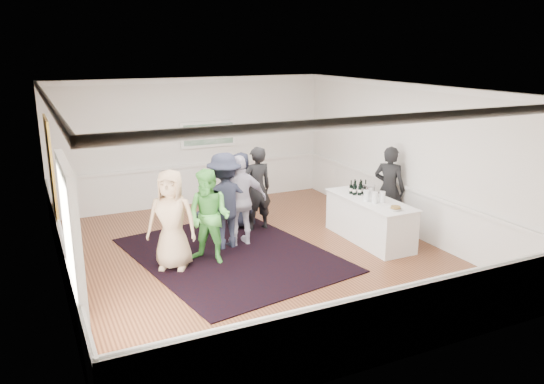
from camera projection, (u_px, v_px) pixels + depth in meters
name	position (u px, v px, depth m)	size (l,w,h in m)	color
floor	(258.00, 256.00, 10.25)	(8.00, 8.00, 0.00)	brown
ceiling	(256.00, 88.00, 9.40)	(7.00, 8.00, 0.02)	white
wall_left	(55.00, 198.00, 8.37)	(0.02, 8.00, 3.20)	white
wall_right	(407.00, 159.00, 11.27)	(0.02, 8.00, 3.20)	white
wall_back	(193.00, 142.00, 13.31)	(7.00, 0.02, 3.20)	white
wall_front	(392.00, 247.00, 6.34)	(7.00, 0.02, 3.20)	white
wainscoting	(257.00, 232.00, 10.11)	(7.00, 8.00, 1.00)	white
mirror	(51.00, 169.00, 9.47)	(0.05, 1.25, 1.85)	gold
doorway	(72.00, 249.00, 6.79)	(0.10, 1.78, 2.56)	white
landscape_painting	(208.00, 134.00, 13.38)	(1.44, 0.06, 0.66)	white
area_rug	(231.00, 255.00, 10.30)	(3.25, 4.26, 0.02)	black
serving_table	(369.00, 220.00, 10.98)	(0.84, 2.21, 0.90)	white
bartender	(389.00, 189.00, 11.47)	(0.68, 0.45, 1.88)	black
guest_tan	(172.00, 220.00, 9.48)	(0.90, 0.59, 1.84)	tan
guest_green	(209.00, 217.00, 9.76)	(0.86, 0.67, 1.78)	#56C14D
guest_lilac	(241.00, 201.00, 10.63)	(1.09, 0.45, 1.86)	#BAB5CA
guest_dark_a	(225.00, 201.00, 10.46)	(1.25, 0.72, 1.94)	#202435
guest_dark_b	(257.00, 189.00, 11.51)	(0.68, 0.45, 1.86)	black
guest_navy	(241.00, 190.00, 11.71)	(0.83, 0.54, 1.70)	#202435
wine_bottles	(358.00, 187.00, 11.21)	(0.38, 0.29, 0.31)	black
juice_pitchers	(374.00, 196.00, 10.62)	(0.35, 0.33, 0.24)	#7AB13F
ice_bucket	(369.00, 191.00, 11.06)	(0.26, 0.26, 0.24)	silver
nut_bowl	(396.00, 208.00, 10.11)	(0.23, 0.23, 0.08)	white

